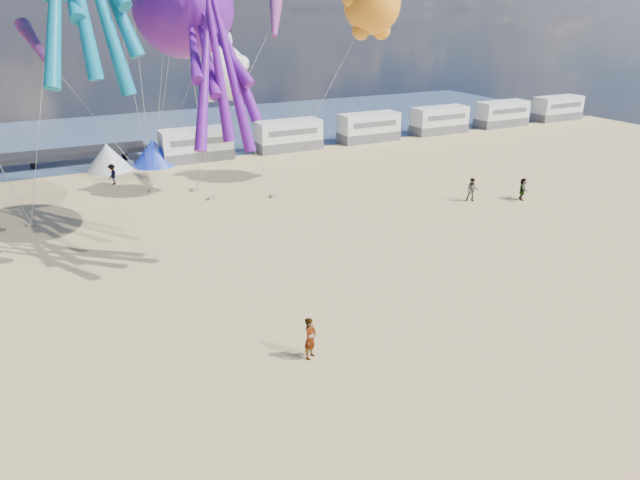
{
  "coord_description": "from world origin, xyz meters",
  "views": [
    {
      "loc": [
        -7.6,
        -12.6,
        13.25
      ],
      "look_at": [
        1.84,
        6.0,
        4.82
      ],
      "focal_mm": 32.0,
      "sensor_mm": 36.0,
      "label": 1
    }
  ],
  "objects_px": {
    "kite_panda": "(220,70)",
    "tent_white": "(108,157)",
    "sandbag_e": "(153,190)",
    "standing_person": "(310,338)",
    "sandbag_d": "(195,189)",
    "windsock_right": "(35,44)",
    "motorhome_2": "(369,127)",
    "motorhome_4": "(502,114)",
    "motorhome_1": "(288,135)",
    "sandbag_c": "(274,196)",
    "motorhome_0": "(196,145)",
    "beachgoer_2": "(112,174)",
    "kite_teddy_orange": "(372,5)",
    "tent_blue": "(153,152)",
    "beachgoer_1": "(472,190)",
    "windsock_mid": "(275,18)",
    "sandbag_a": "(31,224)",
    "sandbag_b": "(211,198)",
    "kite_octopus_purple": "(182,9)",
    "motorhome_5": "(558,108)",
    "beachgoer_4": "(523,189)",
    "motorhome_3": "(439,120)"
  },
  "relations": [
    {
      "from": "sandbag_b",
      "to": "kite_teddy_orange",
      "type": "bearing_deg",
      "value": -4.37
    },
    {
      "from": "kite_panda",
      "to": "kite_teddy_orange",
      "type": "distance_m",
      "value": 12.41
    },
    {
      "from": "motorhome_0",
      "to": "standing_person",
      "type": "relative_size",
      "value": 3.64
    },
    {
      "from": "sandbag_e",
      "to": "kite_panda",
      "type": "xyz_separation_m",
      "value": [
        4.97,
        -3.64,
        9.17
      ]
    },
    {
      "from": "sandbag_e",
      "to": "windsock_right",
      "type": "distance_m",
      "value": 14.48
    },
    {
      "from": "tent_blue",
      "to": "beachgoer_1",
      "type": "relative_size",
      "value": 2.26
    },
    {
      "from": "motorhome_2",
      "to": "motorhome_4",
      "type": "bearing_deg",
      "value": 0.0
    },
    {
      "from": "motorhome_1",
      "to": "sandbag_c",
      "type": "xyz_separation_m",
      "value": [
        -7.47,
        -13.98,
        -1.39
      ]
    },
    {
      "from": "tent_blue",
      "to": "kite_teddy_orange",
      "type": "relative_size",
      "value": 0.55
    },
    {
      "from": "motorhome_5",
      "to": "kite_panda",
      "type": "height_order",
      "value": "kite_panda"
    },
    {
      "from": "motorhome_5",
      "to": "tent_white",
      "type": "xyz_separation_m",
      "value": [
        -55.5,
        0.0,
        -0.3
      ]
    },
    {
      "from": "sandbag_e",
      "to": "beachgoer_4",
      "type": "bearing_deg",
      "value": -31.13
    },
    {
      "from": "beachgoer_2",
      "to": "sandbag_d",
      "type": "relative_size",
      "value": 3.4
    },
    {
      "from": "sandbag_d",
      "to": "windsock_right",
      "type": "bearing_deg",
      "value": -154.49
    },
    {
      "from": "sandbag_c",
      "to": "sandbag_d",
      "type": "bearing_deg",
      "value": 138.46
    },
    {
      "from": "motorhome_2",
      "to": "sandbag_b",
      "type": "xyz_separation_m",
      "value": [
        -21.39,
        -12.42,
        -1.39
      ]
    },
    {
      "from": "beachgoer_2",
      "to": "sandbag_a",
      "type": "height_order",
      "value": "beachgoer_2"
    },
    {
      "from": "motorhome_4",
      "to": "sandbag_d",
      "type": "height_order",
      "value": "motorhome_4"
    },
    {
      "from": "motorhome_3",
      "to": "standing_person",
      "type": "xyz_separation_m",
      "value": [
        -33.45,
        -34.67,
        -0.59
      ]
    },
    {
      "from": "motorhome_0",
      "to": "motorhome_4",
      "type": "relative_size",
      "value": 1.0
    },
    {
      "from": "motorhome_4",
      "to": "sandbag_e",
      "type": "xyz_separation_m",
      "value": [
        -43.86,
        -8.26,
        -1.39
      ]
    },
    {
      "from": "beachgoer_2",
      "to": "motorhome_1",
      "type": "bearing_deg",
      "value": 132.92
    },
    {
      "from": "motorhome_0",
      "to": "beachgoer_2",
      "type": "distance_m",
      "value": 9.68
    },
    {
      "from": "motorhome_0",
      "to": "sandbag_c",
      "type": "height_order",
      "value": "motorhome_0"
    },
    {
      "from": "motorhome_3",
      "to": "kite_panda",
      "type": "bearing_deg",
      "value": -157.97
    },
    {
      "from": "motorhome_1",
      "to": "kite_teddy_orange",
      "type": "relative_size",
      "value": 0.91
    },
    {
      "from": "sandbag_b",
      "to": "kite_teddy_orange",
      "type": "distance_m",
      "value": 18.79
    },
    {
      "from": "tent_white",
      "to": "windsock_right",
      "type": "height_order",
      "value": "windsock_right"
    },
    {
      "from": "motorhome_4",
      "to": "beachgoer_1",
      "type": "relative_size",
      "value": 3.73
    },
    {
      "from": "tent_white",
      "to": "windsock_mid",
      "type": "relative_size",
      "value": 0.75
    },
    {
      "from": "tent_blue",
      "to": "beachgoer_2",
      "type": "height_order",
      "value": "tent_blue"
    },
    {
      "from": "motorhome_5",
      "to": "tent_white",
      "type": "distance_m",
      "value": 55.5
    },
    {
      "from": "motorhome_5",
      "to": "tent_white",
      "type": "bearing_deg",
      "value": 180.0
    },
    {
      "from": "windsock_right",
      "to": "beachgoer_4",
      "type": "bearing_deg",
      "value": -29.9
    },
    {
      "from": "sandbag_c",
      "to": "kite_octopus_purple",
      "type": "bearing_deg",
      "value": -147.69
    },
    {
      "from": "sandbag_a",
      "to": "sandbag_e",
      "type": "xyz_separation_m",
      "value": [
        8.81,
        4.26,
        0.0
      ]
    },
    {
      "from": "sandbag_a",
      "to": "windsock_right",
      "type": "distance_m",
      "value": 11.66
    },
    {
      "from": "sandbag_b",
      "to": "kite_octopus_purple",
      "type": "distance_m",
      "value": 14.71
    },
    {
      "from": "sandbag_d",
      "to": "sandbag_e",
      "type": "distance_m",
      "value": 3.29
    },
    {
      "from": "kite_panda",
      "to": "kite_teddy_orange",
      "type": "xyz_separation_m",
      "value": [
        11.53,
        -1.52,
        4.34
      ]
    },
    {
      "from": "motorhome_1",
      "to": "sandbag_c",
      "type": "distance_m",
      "value": 15.91
    },
    {
      "from": "beachgoer_2",
      "to": "beachgoer_1",
      "type": "bearing_deg",
      "value": 81.91
    },
    {
      "from": "kite_teddy_orange",
      "to": "windsock_mid",
      "type": "bearing_deg",
      "value": 150.99
    },
    {
      "from": "beachgoer_2",
      "to": "tent_white",
      "type": "bearing_deg",
      "value": -156.4
    },
    {
      "from": "standing_person",
      "to": "beachgoer_2",
      "type": "bearing_deg",
      "value": 60.81
    },
    {
      "from": "sandbag_e",
      "to": "standing_person",
      "type": "bearing_deg",
      "value": -88.01
    },
    {
      "from": "motorhome_3",
      "to": "kite_teddy_orange",
      "type": "xyz_separation_m",
      "value": [
        -17.87,
        -13.41,
        12.12
      ]
    },
    {
      "from": "motorhome_5",
      "to": "kite_teddy_orange",
      "type": "bearing_deg",
      "value": -160.01
    },
    {
      "from": "kite_panda",
      "to": "tent_white",
      "type": "bearing_deg",
      "value": 117.86
    },
    {
      "from": "motorhome_3",
      "to": "beachgoer_2",
      "type": "relative_size",
      "value": 3.88
    }
  ]
}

